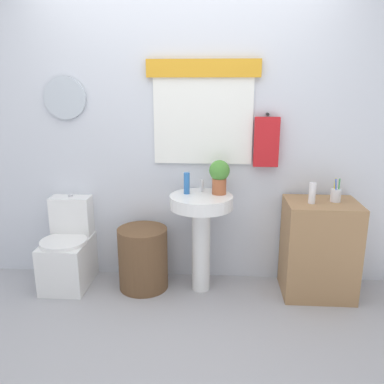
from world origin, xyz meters
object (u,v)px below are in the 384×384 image
Objects in this scene: potted_plant at (219,175)px; pedestal_sink at (201,220)px; toilet at (69,252)px; toothbrush_cup at (336,195)px; laundry_hamper at (143,258)px; wooden_cabinet at (319,249)px; lotion_bottle at (312,193)px; soap_bottle at (187,183)px.

pedestal_sink is at bearing -156.80° from potted_plant.
toothbrush_cup is (2.18, -0.01, 0.55)m from toilet.
laundry_hamper is 0.95m from potted_plant.
potted_plant is at bearing 175.76° from wooden_cabinet.
lotion_bottle reaches higher than laundry_hamper.
wooden_cabinet is 4.85× the size of lotion_bottle.
pedestal_sink is 1.04× the size of wooden_cabinet.
laundry_hamper is at bearing -179.25° from toothbrush_cup.
laundry_hamper is 0.60m from pedestal_sink.
laundry_hamper is 3.24× the size of lotion_bottle.
lotion_bottle is at bearing -162.96° from toothbrush_cup.
wooden_cabinet is at bearing -0.92° from toilet.
pedestal_sink is at bearing -22.62° from soap_bottle.
potted_plant is 0.73m from lotion_bottle.
pedestal_sink is 2.96× the size of potted_plant.
toothbrush_cup is (1.05, 0.02, 0.23)m from pedestal_sink.
lotion_bottle is (1.34, -0.04, 0.60)m from laundry_hamper.
toilet is at bearing 177.03° from laundry_hamper.
pedestal_sink is at bearing -0.00° from laundry_hamper.
laundry_hamper is at bearing 180.00° from wooden_cabinet.
toothbrush_cup is at bearing 0.75° from laundry_hamper.
laundry_hamper is 3.02× the size of soap_bottle.
potted_plant is (0.14, 0.06, 0.37)m from pedestal_sink.
laundry_hamper is 1.44m from wooden_cabinet.
wooden_cabinet is at bearing 0.00° from pedestal_sink.
soap_bottle reaches higher than pedestal_sink.
toothbrush_cup reaches higher than toilet.
wooden_cabinet is at bearing -2.67° from soap_bottle.
lotion_bottle is at bearing -2.69° from pedestal_sink.
toilet is at bearing 179.64° from toothbrush_cup.
toothbrush_cup is (0.91, -0.04, -0.14)m from potted_plant.
laundry_hamper is at bearing 178.29° from lotion_bottle.
pedestal_sink reaches higher than wooden_cabinet.
toothbrush_cup is at bearing -2.52° from potted_plant.
potted_plant reaches higher than lotion_bottle.
lotion_bottle is (0.71, -0.10, -0.11)m from potted_plant.
laundry_hamper is at bearing -174.52° from potted_plant.
lotion_bottle is (0.85, -0.04, 0.25)m from pedestal_sink.
potted_plant is (-0.81, 0.06, 0.58)m from wooden_cabinet.
toilet is at bearing -179.07° from soap_bottle.
toilet is 2.75× the size of potted_plant.
soap_bottle reaches higher than wooden_cabinet.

